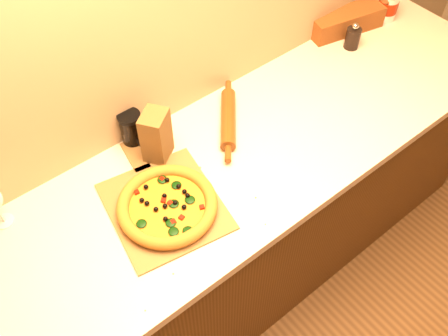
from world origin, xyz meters
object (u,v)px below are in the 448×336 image
pizza_peel (163,203)px  coffee_canister (388,7)px  pizza (167,206)px  pepper_grinder (353,38)px  dark_jar (131,128)px  rolling_pin (228,119)px

pizza_peel → coffee_canister: bearing=19.0°
coffee_canister → pizza: bearing=-169.5°
pizza → pepper_grinder: bearing=10.8°
pizza_peel → pizza: size_ratio=1.68×
pizza_peel → coffee_canister: 1.43m
pizza → dark_jar: dark_jar is taller
pizza_peel → pepper_grinder: (1.13, 0.18, 0.05)m
rolling_pin → pepper_grinder: bearing=2.4°
pizza_peel → dark_jar: size_ratio=4.11×
pepper_grinder → dark_jar: dark_jar is taller
pepper_grinder → rolling_pin: pepper_grinder is taller
pizza_peel → pizza: bearing=-84.4°
pepper_grinder → dark_jar: (-1.05, 0.12, 0.02)m
pizza → dark_jar: size_ratio=2.45×
rolling_pin → pizza: bearing=-155.5°
coffee_canister → dark_jar: size_ratio=0.91×
rolling_pin → pizza_peel: bearing=-159.7°
pizza_peel → rolling_pin: (0.40, 0.15, 0.02)m
coffee_canister → dark_jar: bearing=176.8°
pizza → dark_jar: (0.08, 0.34, 0.04)m
pepper_grinder → rolling_pin: 0.72m
pizza → dark_jar: bearing=76.9°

